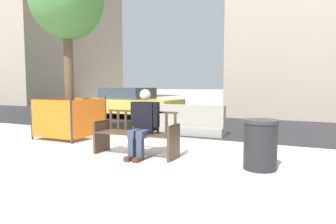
{
  "coord_description": "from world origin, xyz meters",
  "views": [
    {
      "loc": [
        3.3,
        -4.65,
        1.39
      ],
      "look_at": [
        0.21,
        1.87,
        0.75
      ],
      "focal_mm": 32.0,
      "sensor_mm": 36.0,
      "label": 1
    }
  ],
  "objects_px": {
    "street_tree": "(67,0)",
    "trash_bin": "(260,144)",
    "construction_fence": "(70,117)",
    "street_bench": "(136,136)",
    "car_taxi_near": "(130,103)",
    "jersey_barrier_centre": "(190,122)",
    "seated_person": "(143,122)"
  },
  "relations": [
    {
      "from": "construction_fence",
      "to": "street_tree",
      "type": "bearing_deg",
      "value": 0.0
    },
    {
      "from": "jersey_barrier_centre",
      "to": "street_tree",
      "type": "relative_size",
      "value": 0.43
    },
    {
      "from": "trash_bin",
      "to": "street_tree",
      "type": "bearing_deg",
      "value": 168.96
    },
    {
      "from": "jersey_barrier_centre",
      "to": "seated_person",
      "type": "bearing_deg",
      "value": -86.66
    },
    {
      "from": "street_bench",
      "to": "street_tree",
      "type": "bearing_deg",
      "value": 159.36
    },
    {
      "from": "seated_person",
      "to": "street_tree",
      "type": "bearing_deg",
      "value": 159.72
    },
    {
      "from": "seated_person",
      "to": "jersey_barrier_centre",
      "type": "distance_m",
      "value": 2.96
    },
    {
      "from": "street_tree",
      "to": "jersey_barrier_centre",
      "type": "bearing_deg",
      "value": 34.75
    },
    {
      "from": "street_bench",
      "to": "construction_fence",
      "type": "height_order",
      "value": "construction_fence"
    },
    {
      "from": "jersey_barrier_centre",
      "to": "car_taxi_near",
      "type": "bearing_deg",
      "value": 142.49
    },
    {
      "from": "street_bench",
      "to": "construction_fence",
      "type": "relative_size",
      "value": 1.24
    },
    {
      "from": "street_bench",
      "to": "construction_fence",
      "type": "bearing_deg",
      "value": 159.36
    },
    {
      "from": "street_bench",
      "to": "car_taxi_near",
      "type": "height_order",
      "value": "car_taxi_near"
    },
    {
      "from": "trash_bin",
      "to": "car_taxi_near",
      "type": "bearing_deg",
      "value": 136.93
    },
    {
      "from": "seated_person",
      "to": "jersey_barrier_centre",
      "type": "relative_size",
      "value": 0.65
    },
    {
      "from": "seated_person",
      "to": "jersey_barrier_centre",
      "type": "bearing_deg",
      "value": 93.34
    },
    {
      "from": "street_tree",
      "to": "trash_bin",
      "type": "height_order",
      "value": "street_tree"
    },
    {
      "from": "street_tree",
      "to": "construction_fence",
      "type": "distance_m",
      "value": 3.04
    },
    {
      "from": "seated_person",
      "to": "construction_fence",
      "type": "height_order",
      "value": "seated_person"
    },
    {
      "from": "car_taxi_near",
      "to": "trash_bin",
      "type": "distance_m",
      "value": 8.58
    },
    {
      "from": "street_bench",
      "to": "construction_fence",
      "type": "xyz_separation_m",
      "value": [
        -2.67,
        1.01,
        0.17
      ]
    },
    {
      "from": "car_taxi_near",
      "to": "trash_bin",
      "type": "height_order",
      "value": "car_taxi_near"
    },
    {
      "from": "jersey_barrier_centre",
      "to": "trash_bin",
      "type": "xyz_separation_m",
      "value": [
        2.36,
        -2.86,
        0.08
      ]
    },
    {
      "from": "street_bench",
      "to": "car_taxi_near",
      "type": "bearing_deg",
      "value": 123.46
    },
    {
      "from": "seated_person",
      "to": "street_bench",
      "type": "bearing_deg",
      "value": 164.81
    },
    {
      "from": "car_taxi_near",
      "to": "street_tree",
      "type": "bearing_deg",
      "value": -76.03
    },
    {
      "from": "street_tree",
      "to": "trash_bin",
      "type": "distance_m",
      "value": 6.05
    },
    {
      "from": "jersey_barrier_centre",
      "to": "construction_fence",
      "type": "bearing_deg",
      "value": -145.25
    },
    {
      "from": "construction_fence",
      "to": "car_taxi_near",
      "type": "bearing_deg",
      "value": 103.97
    },
    {
      "from": "street_bench",
      "to": "trash_bin",
      "type": "height_order",
      "value": "street_bench"
    },
    {
      "from": "street_bench",
      "to": "trash_bin",
      "type": "distance_m",
      "value": 2.38
    },
    {
      "from": "construction_fence",
      "to": "trash_bin",
      "type": "xyz_separation_m",
      "value": [
        5.06,
        -0.99,
        -0.14
      ]
    }
  ]
}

